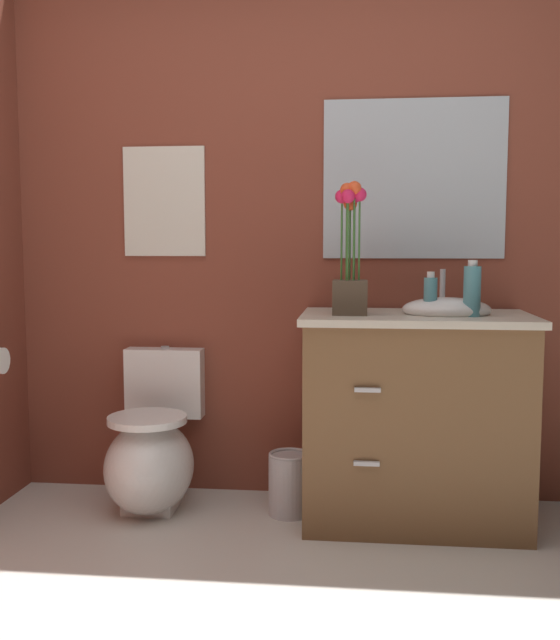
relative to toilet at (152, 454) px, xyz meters
The scene contains 9 objects.
wall_back 1.32m from the toilet, 20.44° to the left, with size 4.03×0.05×2.50m, color brown.
toilet is the anchor object (origin of this frame).
vanity_cabinet 1.16m from the toilet, ahead, with size 0.94×0.56×1.06m.
flower_vase 1.20m from the toilet, ahead, with size 0.14×0.14×0.54m.
soap_bottle 1.54m from the toilet, ahead, with size 0.07×0.07×0.22m.
lotion_bottle 1.38m from the toilet, ahead, with size 0.05×0.05×0.18m.
trash_bin 0.62m from the toilet, ahead, with size 0.18×0.18×0.27m.
wall_poster 1.15m from the toilet, 90.00° to the left, with size 0.38×0.01×0.50m, color silver.
wall_mirror 1.68m from the toilet, 13.28° to the left, with size 0.80×0.01×0.70m, color #B2BCC6.
Camera 1 is at (0.30, -1.76, 1.16)m, focal length 41.06 mm.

